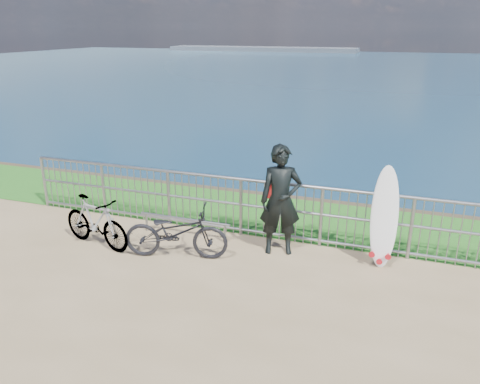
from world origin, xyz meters
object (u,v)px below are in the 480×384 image
at_px(surfboard, 384,221).
at_px(bicycle_near, 176,232).
at_px(surfer, 281,200).
at_px(bicycle_far, 96,222).

distance_m(surfboard, bicycle_near, 3.42).
xyz_separation_m(surfer, surfboard, (1.69, 0.12, -0.19)).
bearing_deg(surfer, bicycle_far, 177.63).
xyz_separation_m(bicycle_near, bicycle_far, (-1.54, -0.08, 0.01)).
xyz_separation_m(surfboard, bicycle_near, (-3.29, -0.90, -0.31)).
relative_size(surfer, surfboard, 1.15).
distance_m(surfer, bicycle_near, 1.85).
bearing_deg(surfboard, surfer, -175.93).
height_order(surfer, surfboard, surfer).
height_order(surfboard, bicycle_far, surfboard).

